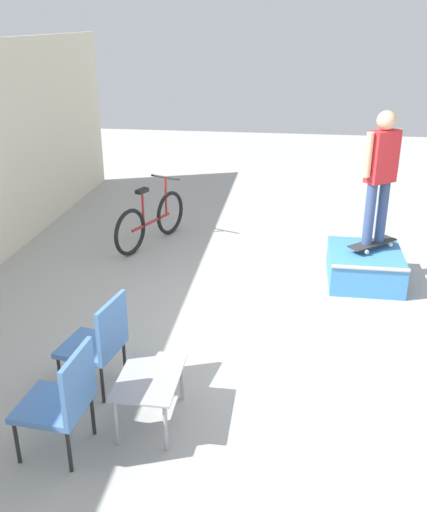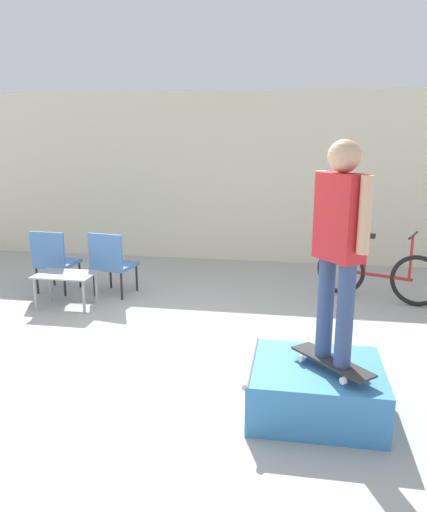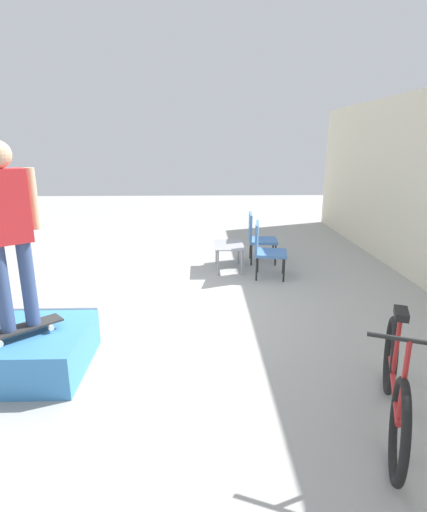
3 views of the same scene
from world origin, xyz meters
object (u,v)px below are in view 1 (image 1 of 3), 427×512
Objects in this scene: skate_ramp_box at (365,266)px; bicycle at (151,221)px; patio_chair_left at (63,397)px; skateboard_on_ramp at (372,243)px; person_skater at (381,168)px; coffee_table at (150,382)px; patio_chair_right at (99,340)px.

skate_ramp_box is 0.67× the size of bicycle.
bicycle reaches higher than patio_chair_left.
person_skater is (0.00, -0.00, 1.02)m from skateboard_on_ramp.
patio_chair_left reaches higher than skate_ramp_box.
coffee_table is (-3.31, 2.19, -1.12)m from person_skater.
skateboard_on_ramp is 0.89× the size of coffee_table.
skate_ramp_box is 3.26m from bicycle.
person_skater is at bearing 147.94° from patio_chair_left.
bicycle is (4.58, 0.44, -0.14)m from patio_chair_left.
person_skater reaches higher than coffee_table.
patio_chair_left is 0.87m from patio_chair_right.
patio_chair_right reaches higher than skateboard_on_ramp.
person_skater is 1.04× the size of bicycle.
person_skater is 4.77m from patio_chair_left.
skateboard_on_ramp is 4.66m from patio_chair_left.
skate_ramp_box is 3.87m from patio_chair_right.
patio_chair_right is at bearing -151.19° from bicycle.
patio_chair_left is 0.57× the size of bicycle.
bicycle is at bearing 127.76° from person_skater.
person_skater reaches higher than patio_chair_right.
patio_chair_right is (-2.89, 2.76, 0.01)m from skateboard_on_ramp.
coffee_table is at bearing -144.13° from bicycle.
skateboard_on_ramp is 0.74× the size of patio_chair_right.
patio_chair_right reaches higher than coffee_table.
skate_ramp_box is 1.61× the size of skateboard_on_ramp.
skate_ramp_box is 0.64× the size of person_skater.
patio_chair_left reaches higher than skateboard_on_ramp.
patio_chair_left is (-0.45, 0.58, 0.12)m from coffee_table.
skateboard_on_ramp is 0.74× the size of patio_chair_left.
skateboard_on_ramp is at bearing -161.58° from person_skater.
person_skater is at bearing -33.43° from coffee_table.
person_skater reaches higher than skate_ramp_box.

